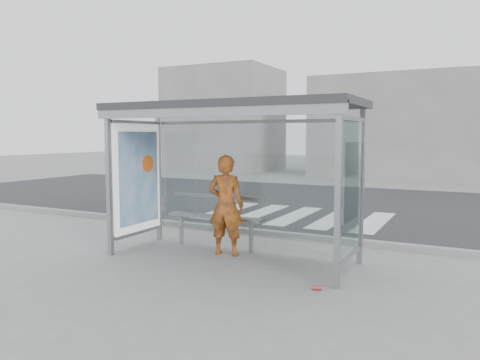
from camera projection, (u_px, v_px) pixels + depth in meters
name	position (u px, v px, depth m)	size (l,w,h in m)	color
ground	(231.00, 259.00, 7.89)	(80.00, 80.00, 0.00)	gray
road	(340.00, 204.00, 14.10)	(30.00, 10.00, 0.01)	#28282A
curb	(275.00, 234.00, 9.61)	(30.00, 0.18, 0.12)	gray
crosswalk	(295.00, 216.00, 12.11)	(4.55, 3.00, 0.00)	silver
bus_shelter	(213.00, 141.00, 7.92)	(4.25, 1.65, 2.62)	gray
building_left	(225.00, 120.00, 28.08)	(6.00, 5.00, 6.00)	gray
building_center	(398.00, 127.00, 23.63)	(8.00, 5.00, 5.00)	gray
person	(226.00, 205.00, 8.09)	(0.64, 0.42, 1.75)	#DD5B14
bench	(215.00, 217.00, 8.62)	(1.91, 0.24, 0.99)	slate
soda_can	(317.00, 288.00, 6.29)	(0.06, 0.06, 0.12)	#CB3B4E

